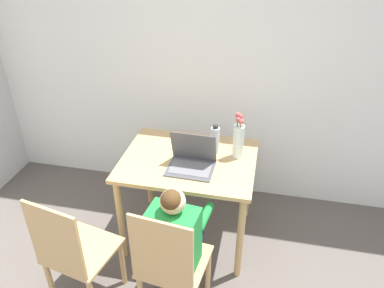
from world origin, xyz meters
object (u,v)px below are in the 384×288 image
chair_spare (74,253)px  laptop (192,160)px  chair_occupied (170,265)px  person_seated (177,234)px  flower_vase (239,139)px  water_bottle (215,140)px

chair_spare → laptop: laptop is taller
chair_occupied → laptop: size_ratio=2.76×
person_seated → flower_vase: 0.84m
chair_occupied → flower_vase: (0.30, 0.86, 0.44)m
chair_spare → laptop: (0.61, 0.69, 0.35)m
laptop → flower_vase: (0.30, 0.20, 0.10)m
flower_vase → water_bottle: (-0.17, 0.02, -0.04)m
flower_vase → person_seated: bearing=-111.2°
chair_spare → flower_vase: flower_vase is taller
chair_occupied → laptop: 0.74m
person_seated → water_bottle: same height
chair_spare → water_bottle: 1.24m
chair_spare → laptop: size_ratio=2.76×
laptop → chair_spare: bearing=-130.0°
person_seated → laptop: size_ratio=2.97×
flower_vase → chair_occupied: bearing=-109.2°
chair_occupied → chair_spare: size_ratio=1.00×
laptop → water_bottle: bearing=60.7°
person_seated → flower_vase: bearing=-104.2°
flower_vase → water_bottle: size_ratio=1.53×
chair_occupied → person_seated: bearing=-90.0°
chair_spare → person_seated: bearing=-153.5°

